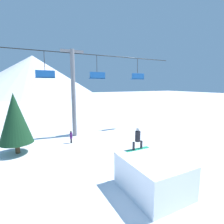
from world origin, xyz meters
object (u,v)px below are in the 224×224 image
snow_ramp (153,175)px  snowboarder (138,139)px  pine_tree_near (15,118)px  distant_skier (71,136)px

snow_ramp → snowboarder: snowboarder is taller
snowboarder → pine_tree_near: pine_tree_near is taller
snow_ramp → snowboarder: size_ratio=2.18×
snow_ramp → snowboarder: (0.05, 1.49, 1.55)m
snow_ramp → distant_skier: (-1.93, 9.60, -0.23)m
snowboarder → pine_tree_near: (-6.53, 7.62, 0.48)m
snow_ramp → distant_skier: snow_ramp is taller
pine_tree_near → snow_ramp: bearing=-54.6°
snow_ramp → pine_tree_near: 11.37m
snow_ramp → pine_tree_near: pine_tree_near is taller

